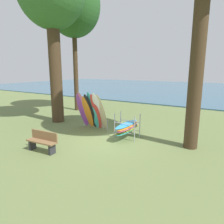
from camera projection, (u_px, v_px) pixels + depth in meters
The scene contains 6 objects.
ground_plane at pixel (105, 140), 9.96m from camera, with size 80.00×80.00×0.00m, color olive.
lake_water at pixel (201, 89), 33.86m from camera, with size 80.00×36.00×0.10m, color #38607A.
tree_mid_behind at pixel (73, 6), 15.55m from camera, with size 4.14×4.14×10.53m.
leaning_board_pile at pixel (92, 111), 11.52m from camera, with size 1.99×1.02×2.19m.
board_storage_rack at pixel (127, 127), 10.18m from camera, with size 1.15×2.13×1.25m.
park_bench at pixel (43, 141), 8.51m from camera, with size 1.43×0.51×0.85m.
Camera 1 is at (5.29, -7.85, 3.41)m, focal length 32.72 mm.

